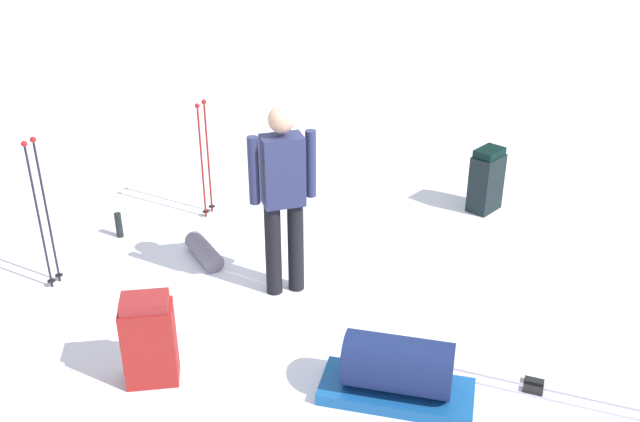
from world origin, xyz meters
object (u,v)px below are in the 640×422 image
(backpack_bright, at_px, (486,180))
(ski_poles_planted_near, at_px, (41,207))
(ski_pair_near, at_px, (533,388))
(ski_poles_planted_far, at_px, (204,153))
(backpack_large_dark, at_px, (149,340))
(gear_sled, at_px, (398,372))
(skier_standing, at_px, (283,192))
(thermos_bottle, at_px, (119,225))
(sleeping_mat_rolled, at_px, (204,251))

(backpack_bright, relative_size, ski_poles_planted_near, 0.51)
(ski_poles_planted_near, bearing_deg, ski_pair_near, -72.04)
(ski_poles_planted_far, bearing_deg, backpack_large_dark, -142.92)
(ski_poles_planted_near, relative_size, gear_sled, 1.19)
(skier_standing, relative_size, ski_poles_planted_far, 1.35)
(ski_poles_planted_far, bearing_deg, skier_standing, -111.29)
(backpack_bright, height_order, thermos_bottle, backpack_bright)
(backpack_large_dark, distance_m, sleeping_mat_rolled, 1.74)
(sleeping_mat_rolled, bearing_deg, skier_standing, -85.42)
(gear_sled, bearing_deg, backpack_large_dark, 121.53)
(skier_standing, xyz_separation_m, backpack_bright, (2.53, -0.66, -0.61))
(skier_standing, distance_m, gear_sled, 1.79)
(backpack_large_dark, bearing_deg, skier_standing, 0.37)
(gear_sled, bearing_deg, thermos_bottle, 85.02)
(backpack_bright, xyz_separation_m, gear_sled, (-3.11, -0.87, -0.12))
(skier_standing, bearing_deg, thermos_bottle, 98.10)
(ski_poles_planted_near, bearing_deg, backpack_large_dark, -100.55)
(backpack_bright, relative_size, sleeping_mat_rolled, 1.28)
(backpack_large_dark, height_order, sleeping_mat_rolled, backpack_large_dark)
(ski_poles_planted_near, xyz_separation_m, sleeping_mat_rolled, (1.12, -0.75, -0.68))
(sleeping_mat_rolled, bearing_deg, ski_poles_planted_far, 43.24)
(ski_poles_planted_far, distance_m, thermos_bottle, 1.12)
(gear_sled, height_order, sleeping_mat_rolled, gear_sled)
(gear_sled, bearing_deg, ski_poles_planted_near, 100.80)
(backpack_bright, bearing_deg, sleeping_mat_rolled, 148.37)
(gear_sled, bearing_deg, sleeping_mat_rolled, 78.46)
(backpack_large_dark, xyz_separation_m, ski_poles_planted_near, (0.32, 1.70, 0.42))
(skier_standing, bearing_deg, ski_poles_planted_far, 68.71)
(ski_pair_near, xyz_separation_m, sleeping_mat_rolled, (-0.17, 3.21, 0.08))
(ski_pair_near, height_order, gear_sled, gear_sled)
(ski_poles_planted_near, bearing_deg, sleeping_mat_rolled, -33.71)
(skier_standing, height_order, backpack_bright, skier_standing)
(ski_poles_planted_near, distance_m, gear_sled, 3.32)
(ski_poles_planted_far, height_order, sleeping_mat_rolled, ski_poles_planted_far)
(backpack_large_dark, bearing_deg, ski_poles_planted_near, 79.45)
(skier_standing, distance_m, ski_poles_planted_near, 2.08)
(thermos_bottle, bearing_deg, ski_pair_near, -85.03)
(backpack_large_dark, bearing_deg, ski_pair_near, -54.68)
(skier_standing, relative_size, ski_pair_near, 0.97)
(gear_sled, xyz_separation_m, sleeping_mat_rolled, (0.50, 2.47, -0.13))
(backpack_large_dark, bearing_deg, thermos_bottle, 57.81)
(sleeping_mat_rolled, bearing_deg, gear_sled, -101.54)
(ski_pair_near, distance_m, ski_poles_planted_near, 4.23)
(skier_standing, distance_m, thermos_bottle, 2.14)
(backpack_bright, distance_m, sleeping_mat_rolled, 3.07)
(backpack_large_dark, distance_m, thermos_bottle, 2.33)
(ski_pair_near, relative_size, backpack_bright, 2.49)
(gear_sled, relative_size, thermos_bottle, 4.51)
(ski_poles_planted_near, relative_size, ski_poles_planted_far, 1.11)
(gear_sled, bearing_deg, ski_poles_planted_far, 68.94)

